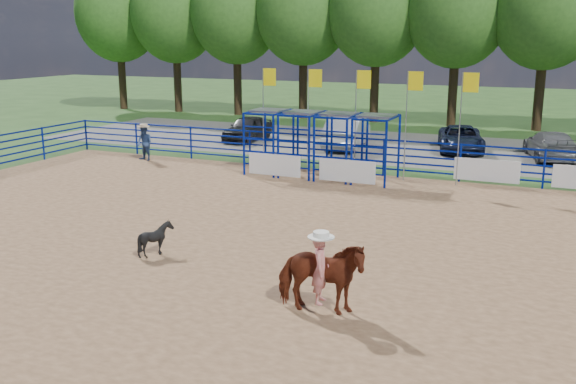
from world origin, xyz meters
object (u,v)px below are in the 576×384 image
(car_c, at_px, (461,139))
(car_d, at_px, (551,145))
(horse_and_rider, at_px, (321,272))
(calf, at_px, (156,239))
(spectator_cowboy, at_px, (145,142))
(car_b, at_px, (347,132))
(car_a, at_px, (248,128))

(car_c, height_order, car_d, car_d)
(horse_and_rider, distance_m, calf, 5.37)
(spectator_cowboy, height_order, car_b, spectator_cowboy)
(car_d, bearing_deg, horse_and_rider, 65.62)
(spectator_cowboy, bearing_deg, car_a, 77.39)
(horse_and_rider, xyz_separation_m, car_d, (3.71, 19.83, -0.24))
(calf, height_order, car_b, car_b)
(calf, distance_m, car_a, 18.72)
(calf, height_order, car_c, car_c)
(car_b, distance_m, car_d, 9.51)
(car_a, distance_m, car_d, 15.14)
(car_a, distance_m, car_b, 5.65)
(car_b, bearing_deg, car_d, 177.21)
(car_d, bearing_deg, car_a, -11.65)
(car_d, bearing_deg, calf, 50.39)
(spectator_cowboy, bearing_deg, calf, -53.16)
(car_b, xyz_separation_m, car_c, (5.41, 1.22, -0.16))
(horse_and_rider, xyz_separation_m, car_a, (-11.42, 19.27, -0.23))
(calf, relative_size, spectator_cowboy, 0.54)
(calf, xyz_separation_m, car_b, (-0.68, 17.50, 0.32))
(calf, relative_size, car_b, 0.19)
(horse_and_rider, xyz_separation_m, spectator_cowboy, (-13.00, 12.20, -0.05))
(car_b, distance_m, car_c, 5.54)
(calf, distance_m, car_d, 20.20)
(car_a, bearing_deg, car_d, 1.64)
(spectator_cowboy, height_order, car_d, spectator_cowboy)
(car_a, relative_size, car_c, 0.87)
(horse_and_rider, height_order, car_d, horse_and_rider)
(horse_and_rider, bearing_deg, calf, 162.09)
(horse_and_rider, distance_m, car_a, 22.40)
(spectator_cowboy, distance_m, car_a, 7.24)
(car_b, height_order, car_c, car_b)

